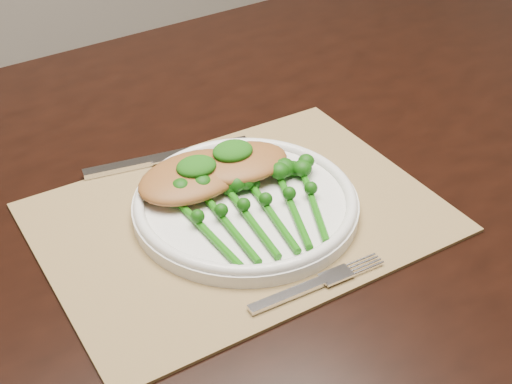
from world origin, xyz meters
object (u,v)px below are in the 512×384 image
placemat (240,217)px  dinner_plate (246,203)px  broccolini_bundle (262,218)px  dining_table (244,357)px  chicken_fillet_left (192,176)px

placemat → dinner_plate: bearing=25.3°
dinner_plate → broccolini_bundle: (-0.00, -0.04, 0.01)m
broccolini_bundle → placemat: bearing=108.2°
dining_table → broccolini_bundle: (-0.04, -0.14, 0.40)m
dining_table → placemat: size_ratio=3.77×
chicken_fillet_left → broccolini_bundle: (0.04, -0.10, -0.01)m
placemat → dinner_plate: (0.01, 0.01, 0.01)m
placemat → dining_table: bearing=58.6°
dining_table → broccolini_bundle: bearing=-114.2°
dinner_plate → chicken_fillet_left: (-0.04, 0.05, 0.02)m
placemat → chicken_fillet_left: (-0.03, 0.06, 0.03)m
placemat → chicken_fillet_left: chicken_fillet_left is taller
dinner_plate → chicken_fillet_left: 0.07m
dining_table → chicken_fillet_left: chicken_fillet_left is taller
dining_table → dinner_plate: (-0.04, -0.10, 0.39)m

